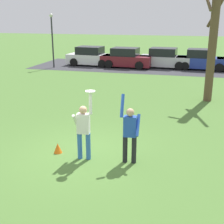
{
  "coord_description": "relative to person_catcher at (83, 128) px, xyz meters",
  "views": [
    {
      "loc": [
        3.03,
        -8.29,
        4.12
      ],
      "look_at": [
        0.81,
        0.39,
        1.31
      ],
      "focal_mm": 49.47,
      "sensor_mm": 36.0,
      "label": 1
    }
  ],
  "objects": [
    {
      "name": "bare_tree_tall",
      "position": [
        3.85,
        7.85,
        2.13
      ],
      "size": [
        1.86,
        1.85,
        6.3
      ],
      "color": "brown",
      "rests_on": "ground_plane"
    },
    {
      "name": "field_cone_orange",
      "position": [
        -0.94,
        0.19,
        -0.82
      ],
      "size": [
        0.26,
        0.26,
        0.32
      ],
      "primitive_type": "cone",
      "color": "orange",
      "rests_on": "ground_plane"
    },
    {
      "name": "parking_strip",
      "position": [
        0.56,
        17.46,
        -0.98
      ],
      "size": [
        21.21,
        6.4,
        0.01
      ],
      "primitive_type": "cube",
      "color": "#38383D",
      "rests_on": "ground_plane"
    },
    {
      "name": "parked_car_white",
      "position": [
        -5.42,
        17.37,
        -0.25
      ],
      "size": [
        4.21,
        2.24,
        1.59
      ],
      "rotation": [
        0.0,
        0.0,
        -0.06
      ],
      "color": "white",
      "rests_on": "ground_plane"
    },
    {
      "name": "frisbee_disc",
      "position": [
        0.22,
        0.02,
        1.11
      ],
      "size": [
        0.28,
        0.28,
        0.02
      ],
      "primitive_type": "cylinder",
      "color": "white",
      "rests_on": "person_catcher"
    },
    {
      "name": "ground_plane",
      "position": [
        -0.13,
        0.31,
        -0.98
      ],
      "size": [
        120.0,
        120.0,
        0.0
      ],
      "primitive_type": "plane",
      "color": "#4C7533"
    },
    {
      "name": "lamppost_by_lot",
      "position": [
        -8.05,
        15.46,
        1.6
      ],
      "size": [
        0.28,
        0.28,
        4.26
      ],
      "color": "#2D2D33",
      "rests_on": "ground_plane"
    },
    {
      "name": "person_catcher",
      "position": [
        0.0,
        0.0,
        0.0
      ],
      "size": [
        0.55,
        0.49,
        2.08
      ],
      "rotation": [
        0.0,
        0.0,
        0.07
      ],
      "color": "#3366B7",
      "rests_on": "ground_plane"
    },
    {
      "name": "parked_car_silver",
      "position": [
        0.77,
        17.69,
        -0.25
      ],
      "size": [
        4.21,
        2.24,
        1.59
      ],
      "rotation": [
        0.0,
        0.0,
        -0.06
      ],
      "color": "#BCBCC1",
      "rests_on": "ground_plane"
    },
    {
      "name": "parked_car_maroon",
      "position": [
        -2.29,
        17.08,
        -0.25
      ],
      "size": [
        4.21,
        2.24,
        1.59
      ],
      "rotation": [
        0.0,
        0.0,
        -0.06
      ],
      "color": "maroon",
      "rests_on": "ground_plane"
    },
    {
      "name": "person_defender",
      "position": [
        1.36,
        0.1,
        -0.0
      ],
      "size": [
        0.56,
        0.49,
        2.04
      ],
      "rotation": [
        0.0,
        0.0,
        3.21
      ],
      "color": "black",
      "rests_on": "ground_plane"
    },
    {
      "name": "parked_car_blue",
      "position": [
        3.75,
        17.56,
        -0.25
      ],
      "size": [
        4.21,
        2.24,
        1.59
      ],
      "rotation": [
        0.0,
        0.0,
        -0.06
      ],
      "color": "#233893",
      "rests_on": "ground_plane"
    }
  ]
}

